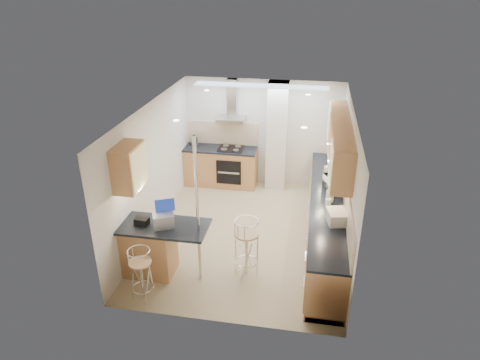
% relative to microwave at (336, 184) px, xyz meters
% --- Properties ---
extents(ground, '(4.80, 4.80, 0.00)m').
position_rel_microwave_xyz_m(ground, '(-1.64, -0.34, -1.05)').
color(ground, tan).
rests_on(ground, ground).
extents(room_shell, '(3.64, 4.84, 2.51)m').
position_rel_microwave_xyz_m(room_shell, '(-1.31, 0.04, 0.49)').
color(room_shell, silver).
rests_on(room_shell, ground).
extents(right_counter, '(0.63, 4.40, 0.92)m').
position_rel_microwave_xyz_m(right_counter, '(-0.14, -0.34, -0.59)').
color(right_counter, '#BB754A').
rests_on(right_counter, ground).
extents(back_counter, '(1.70, 0.63, 0.92)m').
position_rel_microwave_xyz_m(back_counter, '(-2.59, 1.76, -0.59)').
color(back_counter, '#BB754A').
rests_on(back_counter, ground).
extents(peninsula, '(1.47, 0.72, 0.94)m').
position_rel_microwave_xyz_m(peninsula, '(-2.76, -1.79, -0.58)').
color(peninsula, '#BB754A').
rests_on(peninsula, ground).
extents(microwave, '(0.50, 0.58, 0.27)m').
position_rel_microwave_xyz_m(microwave, '(0.00, 0.00, 0.00)').
color(microwave, silver).
rests_on(microwave, right_counter).
extents(laptop, '(0.40, 0.36, 0.22)m').
position_rel_microwave_xyz_m(laptop, '(-2.73, -1.81, -0.00)').
color(laptop, '#A5A9AD').
rests_on(laptop, peninsula).
extents(bag, '(0.23, 0.17, 0.12)m').
position_rel_microwave_xyz_m(bag, '(-3.09, -1.82, -0.06)').
color(bag, black).
rests_on(bag, peninsula).
extents(bar_stool_near, '(0.38, 0.38, 0.89)m').
position_rel_microwave_xyz_m(bar_stool_near, '(-2.91, -2.44, -0.61)').
color(bar_stool_near, tan).
rests_on(bar_stool_near, ground).
extents(bar_stool_end, '(0.59, 0.59, 1.04)m').
position_rel_microwave_xyz_m(bar_stool_end, '(-1.43, -1.56, -0.54)').
color(bar_stool_end, tan).
rests_on(bar_stool_end, ground).
extents(jar_a, '(0.13, 0.13, 0.20)m').
position_rel_microwave_xyz_m(jar_a, '(-0.16, 0.64, -0.04)').
color(jar_a, beige).
rests_on(jar_a, right_counter).
extents(jar_b, '(0.12, 0.12, 0.14)m').
position_rel_microwave_xyz_m(jar_b, '(0.01, 0.60, -0.07)').
color(jar_b, beige).
rests_on(jar_b, right_counter).
extents(jar_c, '(0.15, 0.15, 0.21)m').
position_rel_microwave_xyz_m(jar_c, '(-0.11, -0.47, -0.03)').
color(jar_c, '#C1BB9A').
rests_on(jar_c, right_counter).
extents(jar_d, '(0.12, 0.12, 0.13)m').
position_rel_microwave_xyz_m(jar_d, '(-0.14, -0.62, -0.07)').
color(jar_d, silver).
rests_on(jar_d, right_counter).
extents(bread_bin, '(0.38, 0.44, 0.20)m').
position_rel_microwave_xyz_m(bread_bin, '(-0.01, -1.17, -0.03)').
color(bread_bin, beige).
rests_on(bread_bin, right_counter).
extents(kettle, '(0.16, 0.16, 0.23)m').
position_rel_microwave_xyz_m(kettle, '(-3.22, 1.82, -0.02)').
color(kettle, '#AEB1B2').
rests_on(kettle, back_counter).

